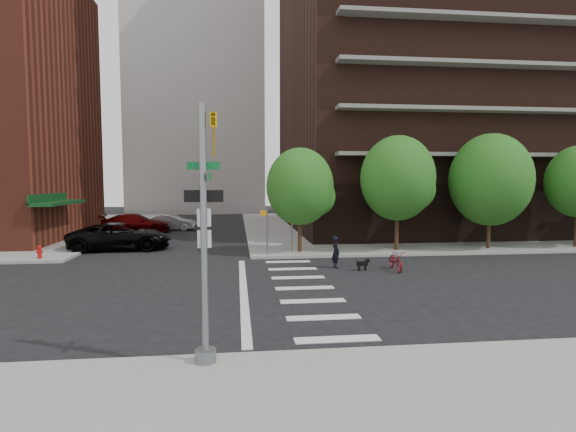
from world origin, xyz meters
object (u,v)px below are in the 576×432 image
object	(u,v)px
traffic_signal	(206,255)
parked_car_maroon	(136,223)
parked_car_black	(121,236)
scooter	(396,260)
dog_walker	(336,252)
fire_hydrant	(39,251)
parked_car_silver	(172,222)

from	to	relation	value
traffic_signal	parked_car_maroon	xyz separation A→B (m)	(-7.73, 28.35, -1.88)
parked_car_black	parked_car_maroon	xyz separation A→B (m)	(-1.12, 9.48, -0.05)
traffic_signal	parked_car_maroon	bearing A→B (deg)	105.25
parked_car_black	scooter	bearing A→B (deg)	-123.22
parked_car_black	dog_walker	distance (m)	14.30
fire_hydrant	scooter	world-z (taller)	scooter
traffic_signal	parked_car_maroon	distance (m)	29.45
fire_hydrant	parked_car_silver	distance (m)	15.69
traffic_signal	parked_car_black	bearing A→B (deg)	109.31
traffic_signal	fire_hydrant	bearing A→B (deg)	123.26
parked_car_maroon	fire_hydrant	bearing A→B (deg)	164.53
fire_hydrant	parked_car_silver	size ratio (longest dim) A/B	0.17
parked_car_maroon	scooter	bearing A→B (deg)	-143.02
fire_hydrant	parked_car_black	bearing A→B (deg)	46.29
parked_car_black	scooter	xyz separation A→B (m)	(15.09, -8.24, -0.37)
dog_walker	fire_hydrant	bearing A→B (deg)	64.71
parked_car_black	dog_walker	world-z (taller)	parked_car_black
traffic_signal	scooter	bearing A→B (deg)	51.44
parked_car_silver	parked_car_black	bearing A→B (deg)	175.82
dog_walker	parked_car_black	bearing A→B (deg)	47.33
traffic_signal	parked_car_silver	size ratio (longest dim) A/B	1.41
fire_hydrant	parked_car_black	size ratio (longest dim) A/B	0.12
fire_hydrant	parked_car_maroon	bearing A→B (deg)	80.01
parked_car_maroon	scooter	world-z (taller)	parked_car_maroon
parked_car_silver	fire_hydrant	bearing A→B (deg)	165.20
parked_car_black	parked_car_silver	size ratio (longest dim) A/B	1.46
parked_car_maroon	dog_walker	distance (m)	21.49
traffic_signal	parked_car_silver	world-z (taller)	traffic_signal
scooter	traffic_signal	bearing A→B (deg)	-126.74
traffic_signal	parked_car_maroon	world-z (taller)	traffic_signal
fire_hydrant	scooter	distance (m)	19.09
parked_car_silver	scooter	bearing A→B (deg)	-141.54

